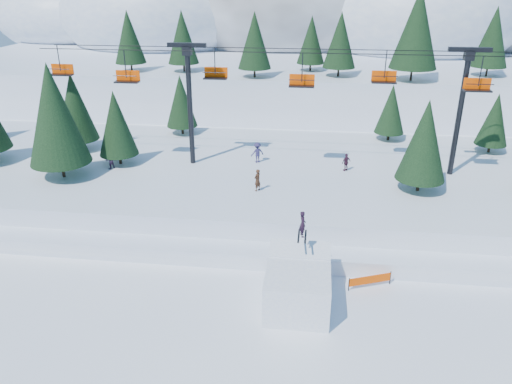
# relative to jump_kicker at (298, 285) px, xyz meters

# --- Properties ---
(ground) EXTENTS (160.00, 160.00, 0.00)m
(ground) POSITION_rel_jump_kicker_xyz_m (-1.09, -1.70, -1.34)
(ground) COLOR white
(ground) RESTS_ON ground
(mid_shelf) EXTENTS (70.00, 22.00, 2.50)m
(mid_shelf) POSITION_rel_jump_kicker_xyz_m (-1.09, 16.30, -0.09)
(mid_shelf) COLOR white
(mid_shelf) RESTS_ON ground
(berm) EXTENTS (70.00, 6.00, 1.10)m
(berm) POSITION_rel_jump_kicker_xyz_m (-1.09, 6.30, -0.79)
(berm) COLOR white
(berm) RESTS_ON ground
(mountain_ridge) EXTENTS (119.00, 60.50, 26.46)m
(mountain_ridge) POSITION_rel_jump_kicker_xyz_m (-6.17, 71.67, 8.30)
(mountain_ridge) COLOR white
(mountain_ridge) RESTS_ON ground
(jump_kicker) EXTENTS (3.66, 4.98, 5.37)m
(jump_kicker) POSITION_rel_jump_kicker_xyz_m (0.00, 0.00, 0.00)
(jump_kicker) COLOR white
(jump_kicker) RESTS_ON ground
(chairlift) EXTENTS (46.77, 3.21, 10.28)m
(chairlift) POSITION_rel_jump_kicker_xyz_m (-0.62, 16.35, 7.98)
(chairlift) COLOR black
(chairlift) RESTS_ON mid_shelf
(conifer_stand) EXTENTS (62.59, 17.46, 9.29)m
(conifer_stand) POSITION_rel_jump_kicker_xyz_m (-0.63, 16.11, 5.69)
(conifer_stand) COLOR black
(conifer_stand) RESTS_ON mid_shelf
(distant_skiers) EXTENTS (20.99, 7.33, 1.82)m
(distant_skiers) POSITION_rel_jump_kicker_xyz_m (-6.10, 15.25, 2.01)
(distant_skiers) COLOR #462818
(distant_skiers) RESTS_ON mid_shelf
(banner_near) EXTENTS (2.66, 1.11, 0.90)m
(banner_near) POSITION_rel_jump_kicker_xyz_m (4.35, 2.33, -0.80)
(banner_near) COLOR black
(banner_near) RESTS_ON ground
(banner_far) EXTENTS (2.86, 0.08, 0.90)m
(banner_far) POSITION_rel_jump_kicker_xyz_m (8.72, 4.52, -0.80)
(banner_far) COLOR black
(banner_far) RESTS_ON ground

